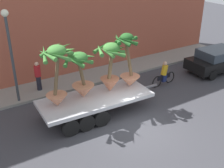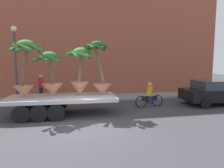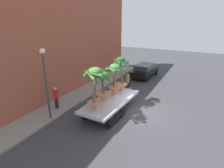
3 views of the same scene
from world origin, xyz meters
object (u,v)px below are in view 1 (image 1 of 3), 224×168
potted_palm_middle (82,78)px  potted_palm_rear (129,65)px  cyclist (164,75)px  street_lamp (10,45)px  pedestrian_near_gate (38,75)px  potted_palm_front (57,74)px  potted_palm_extra (110,68)px  flatbed_trailer (91,102)px  parked_car (219,59)px

potted_palm_middle → potted_palm_rear: bearing=-5.3°
cyclist → street_lamp: 8.82m
pedestrian_near_gate → potted_palm_front: bearing=-93.2°
potted_palm_front → pedestrian_near_gate: size_ratio=1.68×
potted_palm_front → potted_palm_extra: size_ratio=1.14×
potted_palm_middle → street_lamp: (-2.41, 2.88, 1.20)m
potted_palm_extra → pedestrian_near_gate: bearing=124.1°
flatbed_trailer → potted_palm_front: (-1.52, 0.19, 1.77)m
street_lamp → potted_palm_middle: bearing=-50.1°
flatbed_trailer → potted_palm_middle: bearing=132.8°
potted_palm_middle → cyclist: 5.86m
potted_palm_extra → cyclist: 4.54m
flatbed_trailer → pedestrian_near_gate: 4.07m
potted_palm_rear → pedestrian_near_gate: (-3.57, 3.77, -1.16)m
potted_palm_front → pedestrian_near_gate: (0.20, 3.65, -1.48)m
flatbed_trailer → potted_palm_middle: 1.34m
potted_palm_rear → potted_palm_middle: bearing=174.7°
flatbed_trailer → cyclist: size_ratio=3.57×
flatbed_trailer → potted_palm_rear: bearing=1.8°
potted_palm_rear → potted_palm_extra: (-1.05, 0.06, 0.07)m
potted_palm_middle → potted_palm_extra: potted_palm_extra is taller
pedestrian_near_gate → potted_palm_middle: bearing=-73.7°
street_lamp → cyclist: bearing=-16.6°
cyclist → pedestrian_near_gate: size_ratio=1.08×
potted_palm_middle → potted_palm_front: potted_palm_front is taller
potted_palm_extra → cyclist: (4.20, 0.64, -1.60)m
flatbed_trailer → cyclist: 5.46m
potted_palm_middle → potted_palm_extra: bearing=-6.9°
parked_car → pedestrian_near_gate: bearing=163.3°
potted_palm_rear → pedestrian_near_gate: bearing=133.4°
potted_palm_rear → potted_palm_middle: size_ratio=1.24×
pedestrian_near_gate → parked_car: bearing=-16.7°
flatbed_trailer → pedestrian_near_gate: size_ratio=3.84×
potted_palm_middle → potted_palm_extra: 1.51m
parked_car → potted_palm_extra: bearing=-177.8°
potted_palm_front → potted_palm_rear: bearing=-1.8°
potted_palm_rear → potted_palm_middle: potted_palm_rear is taller
flatbed_trailer → potted_palm_extra: bearing=6.0°
potted_palm_front → street_lamp: bearing=111.4°
parked_car → potted_palm_middle: bearing=-179.1°
potted_palm_extra → potted_palm_middle: bearing=173.1°
potted_palm_rear → street_lamp: 5.93m
potted_palm_rear → street_lamp: bearing=147.8°
potted_palm_rear → cyclist: 3.57m
flatbed_trailer → parked_car: bearing=2.7°
potted_palm_middle → street_lamp: bearing=129.9°
potted_palm_rear → parked_car: size_ratio=0.62×
street_lamp → potted_palm_front: bearing=-68.6°
potted_palm_rear → pedestrian_near_gate: potted_palm_rear is taller
street_lamp → flatbed_trailer: bearing=-49.8°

